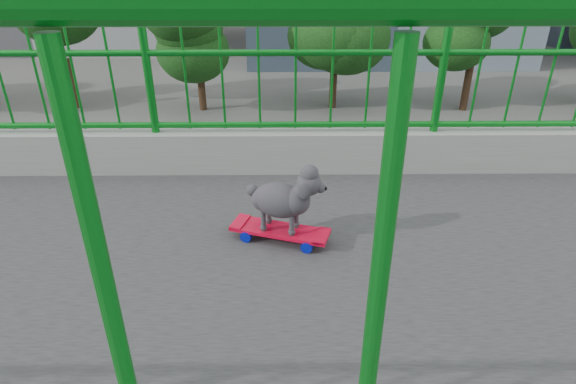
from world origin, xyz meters
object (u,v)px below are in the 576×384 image
(car_0, at_px, (468,336))
(car_2, at_px, (530,203))
(car_4, at_px, (471,137))
(car_1, at_px, (334,256))
(skateboard, at_px, (280,232))
(poodle, at_px, (284,198))

(car_0, distance_m, car_2, 7.84)
(car_2, height_order, car_4, car_4)
(car_0, height_order, car_1, car_0)
(car_0, bearing_deg, car_2, 144.70)
(skateboard, xyz_separation_m, car_1, (-8.76, 1.49, -6.37))
(skateboard, bearing_deg, poodle, 90.00)
(car_4, bearing_deg, car_1, 141.93)
(skateboard, distance_m, poodle, 0.22)
(car_0, relative_size, car_1, 0.99)
(car_0, bearing_deg, skateboard, -37.15)
(car_0, bearing_deg, car_4, 159.47)
(poodle, height_order, car_0, poodle)
(skateboard, relative_size, poodle, 1.34)
(car_1, xyz_separation_m, car_4, (-9.60, 7.52, 0.05))
(car_1, distance_m, car_2, 7.93)
(poodle, bearing_deg, car_2, 162.01)
(car_0, xyz_separation_m, car_4, (-12.80, 4.79, 0.03))
(car_1, height_order, car_2, car_1)
(car_4, bearing_deg, car_0, 159.47)
(skateboard, distance_m, car_0, 9.44)
(car_2, distance_m, car_4, 6.41)
(poodle, height_order, car_4, poodle)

